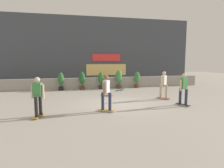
{
  "coord_description": "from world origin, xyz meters",
  "views": [
    {
      "loc": [
        -2.79,
        -10.27,
        2.4
      ],
      "look_at": [
        0.0,
        1.5,
        0.9
      ],
      "focal_mm": 31.69,
      "sensor_mm": 36.0,
      "label": 1
    }
  ],
  "objects_px": {
    "potted_plant_1": "(82,79)",
    "potted_plant_4": "(137,79)",
    "skater_by_wall_left": "(184,88)",
    "skateboard_aside": "(120,90)",
    "potted_plant_0": "(61,80)",
    "skater_mid_plaza": "(106,92)",
    "potted_plant_3": "(119,78)",
    "potted_plant_2": "(101,79)",
    "skater_far_left": "(38,95)",
    "skateboard_near_camera": "(107,95)",
    "skater_far_right": "(164,84)"
  },
  "relations": [
    {
      "from": "skater_far_left",
      "to": "skateboard_near_camera",
      "type": "xyz_separation_m",
      "value": [
        3.74,
        4.07,
        -0.88
      ]
    },
    {
      "from": "potted_plant_2",
      "to": "skateboard_aside",
      "type": "height_order",
      "value": "potted_plant_2"
    },
    {
      "from": "skater_far_left",
      "to": "skater_far_right",
      "type": "bearing_deg",
      "value": 18.32
    },
    {
      "from": "potted_plant_4",
      "to": "skateboard_near_camera",
      "type": "xyz_separation_m",
      "value": [
        -3.33,
        -3.25,
        -0.72
      ]
    },
    {
      "from": "potted_plant_1",
      "to": "potted_plant_4",
      "type": "distance_m",
      "value": 4.67
    },
    {
      "from": "skater_by_wall_left",
      "to": "skateboard_near_camera",
      "type": "relative_size",
      "value": 2.31
    },
    {
      "from": "potted_plant_2",
      "to": "potted_plant_4",
      "type": "height_order",
      "value": "same"
    },
    {
      "from": "potted_plant_2",
      "to": "potted_plant_4",
      "type": "xyz_separation_m",
      "value": [
        3.14,
        -0.0,
        -0.0
      ]
    },
    {
      "from": "potted_plant_4",
      "to": "skater_mid_plaza",
      "type": "distance_m",
      "value": 8.19
    },
    {
      "from": "potted_plant_0",
      "to": "skateboard_near_camera",
      "type": "bearing_deg",
      "value": -47.62
    },
    {
      "from": "potted_plant_2",
      "to": "skater_by_wall_left",
      "type": "relative_size",
      "value": 0.81
    },
    {
      "from": "potted_plant_2",
      "to": "potted_plant_0",
      "type": "bearing_deg",
      "value": -180.0
    },
    {
      "from": "skater_by_wall_left",
      "to": "potted_plant_0",
      "type": "bearing_deg",
      "value": 132.67
    },
    {
      "from": "potted_plant_3",
      "to": "skateboard_near_camera",
      "type": "height_order",
      "value": "potted_plant_3"
    },
    {
      "from": "potted_plant_0",
      "to": "potted_plant_4",
      "type": "xyz_separation_m",
      "value": [
        6.3,
        0.0,
        -0.02
      ]
    },
    {
      "from": "potted_plant_3",
      "to": "skater_far_left",
      "type": "relative_size",
      "value": 0.9
    },
    {
      "from": "skater_far_right",
      "to": "skater_far_left",
      "type": "relative_size",
      "value": 1.0
    },
    {
      "from": "skateboard_near_camera",
      "to": "skateboard_aside",
      "type": "distance_m",
      "value": 2.53
    },
    {
      "from": "skater_by_wall_left",
      "to": "skateboard_near_camera",
      "type": "height_order",
      "value": "skater_by_wall_left"
    },
    {
      "from": "skater_by_wall_left",
      "to": "skateboard_aside",
      "type": "distance_m",
      "value": 5.98
    },
    {
      "from": "skater_far_left",
      "to": "skateboard_near_camera",
      "type": "relative_size",
      "value": 2.31
    },
    {
      "from": "potted_plant_0",
      "to": "potted_plant_2",
      "type": "bearing_deg",
      "value": 0.0
    },
    {
      "from": "potted_plant_2",
      "to": "potted_plant_3",
      "type": "distance_m",
      "value": 1.52
    },
    {
      "from": "potted_plant_0",
      "to": "skater_mid_plaza",
      "type": "relative_size",
      "value": 0.83
    },
    {
      "from": "potted_plant_0",
      "to": "potted_plant_4",
      "type": "bearing_deg",
      "value": 0.0
    },
    {
      "from": "skater_mid_plaza",
      "to": "skateboard_near_camera",
      "type": "bearing_deg",
      "value": 78.02
    },
    {
      "from": "potted_plant_2",
      "to": "skater_far_left",
      "type": "height_order",
      "value": "skater_far_left"
    },
    {
      "from": "potted_plant_2",
      "to": "skater_far_right",
      "type": "relative_size",
      "value": 0.81
    },
    {
      "from": "potted_plant_1",
      "to": "skater_mid_plaza",
      "type": "bearing_deg",
      "value": -85.78
    },
    {
      "from": "potted_plant_0",
      "to": "skater_mid_plaza",
      "type": "xyz_separation_m",
      "value": [
        2.16,
        -7.07,
        0.14
      ]
    },
    {
      "from": "skateboard_near_camera",
      "to": "skater_mid_plaza",
      "type": "bearing_deg",
      "value": -101.98
    },
    {
      "from": "potted_plant_4",
      "to": "potted_plant_3",
      "type": "bearing_deg",
      "value": 180.0
    },
    {
      "from": "potted_plant_3",
      "to": "skater_by_wall_left",
      "type": "distance_m",
      "value": 7.01
    },
    {
      "from": "potted_plant_3",
      "to": "skater_mid_plaza",
      "type": "distance_m",
      "value": 7.51
    },
    {
      "from": "potted_plant_1",
      "to": "skater_mid_plaza",
      "type": "relative_size",
      "value": 0.85
    },
    {
      "from": "skater_mid_plaza",
      "to": "potted_plant_4",
      "type": "bearing_deg",
      "value": 59.61
    },
    {
      "from": "potted_plant_2",
      "to": "skateboard_near_camera",
      "type": "distance_m",
      "value": 3.34
    },
    {
      "from": "potted_plant_4",
      "to": "skater_by_wall_left",
      "type": "relative_size",
      "value": 0.81
    },
    {
      "from": "potted_plant_3",
      "to": "skater_far_left",
      "type": "height_order",
      "value": "skater_far_left"
    },
    {
      "from": "potted_plant_3",
      "to": "skateboard_aside",
      "type": "bearing_deg",
      "value": -100.59
    },
    {
      "from": "skateboard_aside",
      "to": "skater_far_right",
      "type": "bearing_deg",
      "value": -66.5
    },
    {
      "from": "potted_plant_0",
      "to": "skateboard_near_camera",
      "type": "relative_size",
      "value": 1.91
    },
    {
      "from": "potted_plant_2",
      "to": "skateboard_aside",
      "type": "distance_m",
      "value": 1.91
    },
    {
      "from": "skater_far_left",
      "to": "skater_mid_plaza",
      "type": "distance_m",
      "value": 2.94
    },
    {
      "from": "potted_plant_0",
      "to": "potted_plant_3",
      "type": "relative_size",
      "value": 0.92
    },
    {
      "from": "potted_plant_0",
      "to": "potted_plant_1",
      "type": "height_order",
      "value": "potted_plant_1"
    },
    {
      "from": "potted_plant_3",
      "to": "potted_plant_1",
      "type": "bearing_deg",
      "value": -180.0
    },
    {
      "from": "skater_far_right",
      "to": "skater_by_wall_left",
      "type": "height_order",
      "value": "same"
    },
    {
      "from": "potted_plant_0",
      "to": "potted_plant_3",
      "type": "bearing_deg",
      "value": 0.0
    },
    {
      "from": "skater_far_left",
      "to": "skateboard_near_camera",
      "type": "height_order",
      "value": "skater_far_left"
    }
  ]
}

